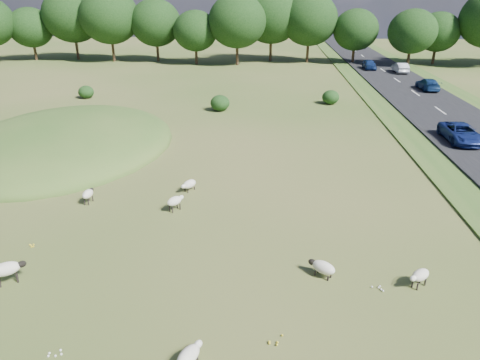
% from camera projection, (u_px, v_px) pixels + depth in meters
% --- Properties ---
extents(ground, '(160.00, 160.00, 0.00)m').
position_uv_depth(ground, '(231.00, 120.00, 39.17)').
color(ground, '#32561B').
rests_on(ground, ground).
extents(mound, '(16.00, 20.00, 4.00)m').
position_uv_depth(mound, '(65.00, 145.00, 32.67)').
color(mound, '#33561E').
rests_on(mound, ground).
extents(road, '(8.00, 150.00, 0.25)m').
position_uv_depth(road, '(421.00, 98.00, 46.91)').
color(road, black).
rests_on(road, ground).
extents(treeline, '(96.28, 14.66, 11.70)m').
position_uv_depth(treeline, '(245.00, 21.00, 69.01)').
color(treeline, black).
rests_on(treeline, ground).
extents(shrubs, '(28.32, 6.24, 1.55)m').
position_uv_depth(shrubs, '(217.00, 98.00, 44.22)').
color(shrubs, black).
rests_on(shrubs, ground).
extents(sheep_0, '(0.93, 1.15, 0.66)m').
position_uv_depth(sheep_0, '(189.00, 184.00, 24.90)').
color(sheep_0, beige).
rests_on(sheep_0, ground).
extents(sheep_1, '(1.03, 0.92, 0.77)m').
position_uv_depth(sheep_1, '(420.00, 275.00, 16.64)').
color(sheep_1, beige).
rests_on(sheep_1, ground).
extents(sheep_2, '(0.93, 1.10, 0.80)m').
position_uv_depth(sheep_2, '(175.00, 201.00, 22.57)').
color(sheep_2, beige).
rests_on(sheep_2, ground).
extents(sheep_3, '(1.20, 0.99, 0.69)m').
position_uv_depth(sheep_3, '(323.00, 267.00, 17.30)').
color(sheep_3, beige).
rests_on(sheep_3, ground).
extents(sheep_4, '(0.52, 1.08, 0.78)m').
position_uv_depth(sheep_4, '(88.00, 194.00, 23.41)').
color(sheep_4, beige).
rests_on(sheep_4, ground).
extents(sheep_5, '(0.88, 1.19, 0.67)m').
position_uv_depth(sheep_5, '(189.00, 355.00, 13.11)').
color(sheep_5, beige).
rests_on(sheep_5, ground).
extents(sheep_6, '(1.30, 1.06, 0.93)m').
position_uv_depth(sheep_6, '(7.00, 269.00, 16.82)').
color(sheep_6, beige).
rests_on(sheep_6, ground).
extents(car_1, '(2.03, 5.00, 1.45)m').
position_uv_depth(car_1, '(361.00, 44.00, 89.29)').
color(car_1, '#94979B').
rests_on(car_1, road).
extents(car_2, '(1.49, 4.27, 1.41)m').
position_uv_depth(car_2, '(400.00, 68.00, 61.02)').
color(car_2, '#B8BCC1').
rests_on(car_2, road).
extents(car_3, '(2.18, 4.73, 1.31)m').
position_uv_depth(car_3, '(461.00, 133.00, 32.48)').
color(car_3, navy).
rests_on(car_3, road).
extents(car_4, '(1.62, 4.02, 1.37)m').
position_uv_depth(car_4, '(369.00, 64.00, 63.89)').
color(car_4, navy).
rests_on(car_4, road).
extents(car_5, '(1.82, 4.48, 1.30)m').
position_uv_depth(car_5, '(428.00, 84.00, 50.08)').
color(car_5, navy).
rests_on(car_5, road).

